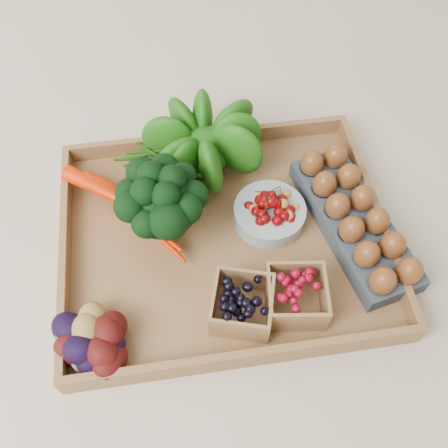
{
  "coord_description": "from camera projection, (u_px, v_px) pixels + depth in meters",
  "views": [
    {
      "loc": [
        -0.07,
        -0.45,
        0.76
      ],
      "look_at": [
        0.0,
        0.0,
        0.06
      ],
      "focal_mm": 40.0,
      "sensor_mm": 36.0,
      "label": 1
    }
  ],
  "objects": [
    {
      "name": "potatoes",
      "position": [
        94.0,
        340.0,
        0.73
      ],
      "size": [
        0.14,
        0.14,
        0.08
      ],
      "primitive_type": null,
      "color": "#390A09",
      "rests_on": "tray"
    },
    {
      "name": "lettuce",
      "position": [
        203.0,
        139.0,
        0.9
      ],
      "size": [
        0.14,
        0.14,
        0.14
      ],
      "primitive_type": "sphere",
      "color": "#0C4C0B",
      "rests_on": "tray"
    },
    {
      "name": "ground",
      "position": [
        224.0,
        242.0,
        0.88
      ],
      "size": [
        4.0,
        4.0,
        0.0
      ],
      "primitive_type": "plane",
      "color": "beige",
      "rests_on": "ground"
    },
    {
      "name": "cherry_bowl",
      "position": [
        269.0,
        214.0,
        0.88
      ],
      "size": [
        0.13,
        0.13,
        0.03
      ],
      "primitive_type": "cylinder",
      "color": "#8C9EA5",
      "rests_on": "tray"
    },
    {
      "name": "punnet_raspberry",
      "position": [
        296.0,
        296.0,
        0.77
      ],
      "size": [
        0.1,
        0.1,
        0.06
      ],
      "primitive_type": "cube",
      "rotation": [
        0.0,
        0.0,
        -0.13
      ],
      "color": "maroon",
      "rests_on": "tray"
    },
    {
      "name": "tray",
      "position": [
        224.0,
        240.0,
        0.88
      ],
      "size": [
        0.55,
        0.45,
        0.01
      ],
      "primitive_type": "cube",
      "color": "olive",
      "rests_on": "ground"
    },
    {
      "name": "punnet_blackberry",
      "position": [
        242.0,
        305.0,
        0.77
      ],
      "size": [
        0.11,
        0.11,
        0.06
      ],
      "primitive_type": "cube",
      "rotation": [
        0.0,
        0.0,
        -0.29
      ],
      "color": "black",
      "rests_on": "tray"
    },
    {
      "name": "carrots",
      "position": [
        133.0,
        210.0,
        0.87
      ],
      "size": [
        0.2,
        0.15,
        0.05
      ],
      "primitive_type": null,
      "color": "red",
      "rests_on": "tray"
    },
    {
      "name": "broccoli",
      "position": [
        164.0,
        215.0,
        0.82
      ],
      "size": [
        0.15,
        0.15,
        0.12
      ],
      "primitive_type": null,
      "color": "black",
      "rests_on": "tray"
    },
    {
      "name": "egg_carton",
      "position": [
        353.0,
        223.0,
        0.86
      ],
      "size": [
        0.17,
        0.32,
        0.03
      ],
      "primitive_type": "cube",
      "rotation": [
        0.0,
        0.0,
        0.21
      ],
      "color": "#353D44",
      "rests_on": "tray"
    }
  ]
}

